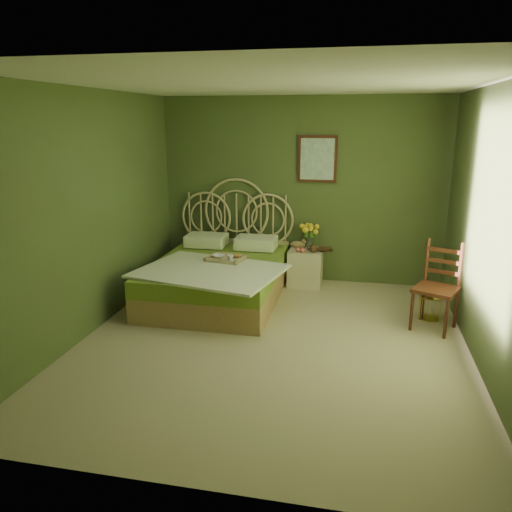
% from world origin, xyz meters
% --- Properties ---
extents(floor, '(4.50, 4.50, 0.00)m').
position_xyz_m(floor, '(0.00, 0.00, 0.00)').
color(floor, tan).
rests_on(floor, ground).
extents(ceiling, '(4.50, 4.50, 0.00)m').
position_xyz_m(ceiling, '(0.00, 0.00, 2.60)').
color(ceiling, silver).
rests_on(ceiling, wall_back).
extents(wall_back, '(4.00, 0.00, 4.00)m').
position_xyz_m(wall_back, '(0.00, 2.25, 1.30)').
color(wall_back, '#495E31').
rests_on(wall_back, floor).
extents(wall_left, '(0.00, 4.50, 4.50)m').
position_xyz_m(wall_left, '(-2.00, 0.00, 1.30)').
color(wall_left, '#495E31').
rests_on(wall_left, floor).
extents(wall_right, '(0.00, 4.50, 4.50)m').
position_xyz_m(wall_right, '(2.00, 0.00, 1.30)').
color(wall_right, '#495E31').
rests_on(wall_right, floor).
extents(wall_art, '(0.54, 0.04, 0.64)m').
position_xyz_m(wall_art, '(0.22, 2.22, 1.75)').
color(wall_art, '#391A0F').
rests_on(wall_art, wall_back).
extents(bed, '(1.85, 2.33, 1.45)m').
position_xyz_m(bed, '(-0.93, 1.19, 0.32)').
color(bed, tan).
rests_on(bed, floor).
extents(nightstand, '(0.47, 0.47, 0.94)m').
position_xyz_m(nightstand, '(0.13, 1.99, 0.34)').
color(nightstand, beige).
rests_on(nightstand, floor).
extents(chair, '(0.58, 0.58, 0.98)m').
position_xyz_m(chair, '(1.70, 0.79, 0.55)').
color(chair, '#391A0F').
rests_on(chair, floor).
extents(birdcage, '(0.24, 0.24, 0.37)m').
position_xyz_m(birdcage, '(1.70, 1.01, 0.18)').
color(birdcage, gold).
rests_on(birdcage, floor).
extents(book_lower, '(0.22, 0.27, 0.02)m').
position_xyz_m(book_lower, '(0.30, 2.00, 0.52)').
color(book_lower, '#381E0F').
rests_on(book_lower, nightstand).
extents(book_upper, '(0.23, 0.27, 0.02)m').
position_xyz_m(book_upper, '(0.30, 2.00, 0.54)').
color(book_upper, '#472819').
rests_on(book_upper, nightstand).
extents(cereal_bowl, '(0.19, 0.19, 0.04)m').
position_xyz_m(cereal_bowl, '(-0.91, 1.17, 0.58)').
color(cereal_bowl, white).
rests_on(cereal_bowl, bed).
extents(coffee_cup, '(0.10, 0.10, 0.08)m').
position_xyz_m(coffee_cup, '(-0.73, 1.06, 0.60)').
color(coffee_cup, white).
rests_on(coffee_cup, bed).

